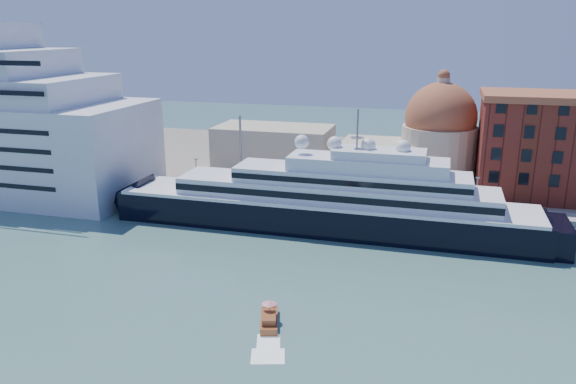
% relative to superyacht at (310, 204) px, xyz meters
% --- Properties ---
extents(ground, '(400.00, 400.00, 0.00)m').
position_rel_superyacht_xyz_m(ground, '(1.85, -23.00, -4.90)').
color(ground, '#3A6463').
rests_on(ground, ground).
extents(quay, '(180.00, 10.00, 2.50)m').
position_rel_superyacht_xyz_m(quay, '(1.85, 11.00, -3.65)').
color(quay, gray).
rests_on(quay, ground).
extents(land, '(260.00, 72.00, 2.00)m').
position_rel_superyacht_xyz_m(land, '(1.85, 52.00, -3.90)').
color(land, slate).
rests_on(land, ground).
extents(quay_fence, '(180.00, 0.10, 1.20)m').
position_rel_superyacht_xyz_m(quay_fence, '(1.85, 6.50, -1.80)').
color(quay_fence, slate).
rests_on(quay_fence, quay).
extents(superyacht, '(94.93, 13.16, 28.37)m').
position_rel_superyacht_xyz_m(superyacht, '(0.00, 0.00, 0.00)').
color(superyacht, black).
rests_on(superyacht, ground).
extents(service_barge, '(13.56, 8.30, 2.89)m').
position_rel_superyacht_xyz_m(service_barge, '(-53.42, -2.11, -4.06)').
color(service_barge, white).
rests_on(service_barge, ground).
extents(water_taxi, '(4.10, 7.24, 3.26)m').
position_rel_superyacht_xyz_m(water_taxi, '(3.71, -39.05, -4.11)').
color(water_taxi, brown).
rests_on(water_taxi, ground).
extents(church, '(66.00, 18.00, 25.50)m').
position_rel_superyacht_xyz_m(church, '(8.24, 34.72, 6.01)').
color(church, beige).
rests_on(church, land).
extents(lamp_posts, '(120.80, 2.40, 18.00)m').
position_rel_superyacht_xyz_m(lamp_posts, '(-10.81, 9.27, 4.94)').
color(lamp_posts, slate).
rests_on(lamp_posts, quay).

